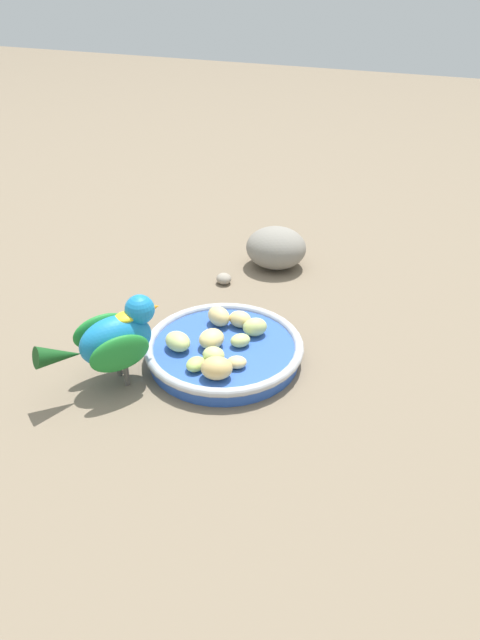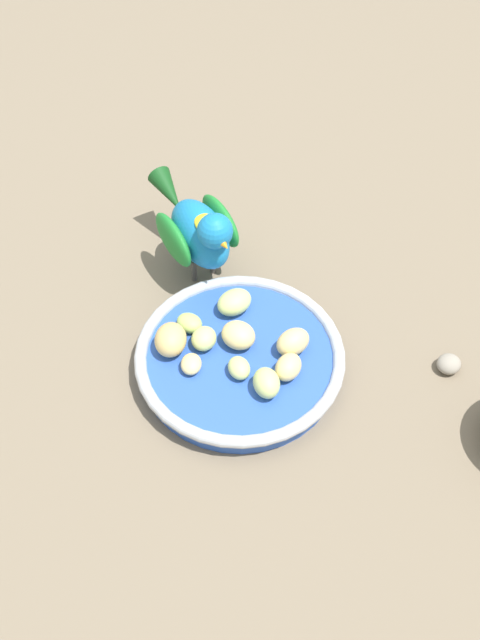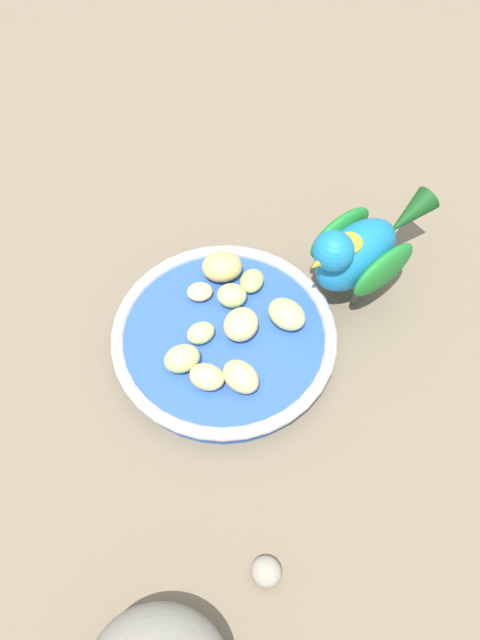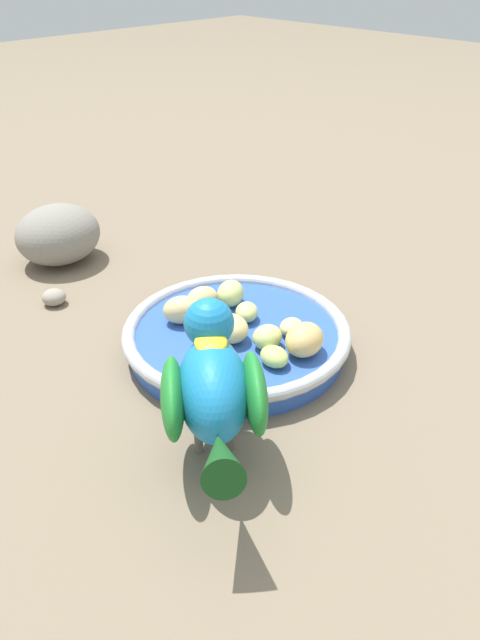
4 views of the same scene
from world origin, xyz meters
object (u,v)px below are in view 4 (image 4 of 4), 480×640
object	(u,v)px
apple_piece_3	(231,293)
apple_piece_4	(202,298)
apple_piece_9	(267,337)
apple_piece_5	(182,310)
apple_piece_0	(213,355)
rock_large	(61,233)
apple_piece_6	(227,330)
pebble_0	(54,297)
feeding_bowl	(239,338)
apple_piece_7	(304,340)
parrot	(213,387)
apple_piece_1	(247,312)
apple_piece_2	(272,358)
apple_piece_8	(291,327)

from	to	relation	value
apple_piece_3	apple_piece_4	world-z (taller)	apple_piece_3
apple_piece_9	apple_piece_4	bearing A→B (deg)	-92.39
apple_piece_4	apple_piece_5	distance (m)	0.03
apple_piece_0	apple_piece_4	world-z (taller)	same
apple_piece_0	rock_large	distance (m)	0.32
apple_piece_0	apple_piece_6	distance (m)	0.04
apple_piece_3	pebble_0	distance (m)	0.20
feeding_bowl	rock_large	world-z (taller)	rock_large
apple_piece_3	apple_piece_5	size ratio (longest dim) A/B	0.92
apple_piece_9	apple_piece_7	bearing A→B (deg)	118.27
parrot	feeding_bowl	bearing A→B (deg)	-13.09
apple_piece_1	apple_piece_6	distance (m)	0.04
apple_piece_1	apple_piece_2	bearing A→B (deg)	60.54
apple_piece_2	apple_piece_9	size ratio (longest dim) A/B	0.98
apple_piece_0	apple_piece_7	bearing A→B (deg)	149.95
apple_piece_7	rock_large	xyz separation A→B (m)	(0.03, -0.36, -0.00)
apple_piece_3	parrot	xyz separation A→B (m)	(0.14, 0.13, 0.03)
pebble_0	apple_piece_7	bearing A→B (deg)	109.06
apple_piece_4	apple_piece_0	bearing A→B (deg)	53.52
apple_piece_2	pebble_0	size ratio (longest dim) A/B	1.11
apple_piece_1	apple_piece_9	xyz separation A→B (m)	(0.02, 0.05, 0.00)
apple_piece_8	pebble_0	xyz separation A→B (m)	(0.11, -0.24, -0.02)
feeding_bowl	apple_piece_2	world-z (taller)	apple_piece_2
apple_piece_6	parrot	bearing A→B (deg)	42.17
apple_piece_0	apple_piece_9	bearing A→B (deg)	168.10
apple_piece_4	rock_large	xyz separation A→B (m)	(0.01, -0.24, 0.00)
feeding_bowl	apple_piece_9	world-z (taller)	apple_piece_9
apple_piece_4	apple_piece_9	distance (m)	0.09
pebble_0	apple_piece_1	bearing A→B (deg)	116.68
apple_piece_3	apple_piece_4	bearing A→B (deg)	-27.29
rock_large	pebble_0	world-z (taller)	rock_large
apple_piece_3	apple_piece_6	distance (m)	0.07
apple_piece_0	apple_piece_5	world-z (taller)	apple_piece_5
apple_piece_4	pebble_0	xyz separation A→B (m)	(0.08, -0.15, -0.03)
parrot	rock_large	world-z (taller)	parrot
apple_piece_5	parrot	size ratio (longest dim) A/B	0.26
feeding_bowl	pebble_0	distance (m)	0.22
apple_piece_9	parrot	world-z (taller)	parrot
apple_piece_7	apple_piece_1	bearing A→B (deg)	-93.25
apple_piece_0	apple_piece_3	size ratio (longest dim) A/B	1.15
apple_piece_3	parrot	size ratio (longest dim) A/B	0.24
rock_large	pebble_0	xyz separation A→B (m)	(0.07, 0.09, -0.03)
apple_piece_8	apple_piece_5	bearing A→B (deg)	-56.30
apple_piece_1	apple_piece_6	size ratio (longest dim) A/B	0.75
apple_piece_1	apple_piece_6	bearing A→B (deg)	19.65
feeding_bowl	apple_piece_8	xyz separation A→B (m)	(-0.03, 0.04, 0.01)
apple_piece_1	parrot	world-z (taller)	parrot
feeding_bowl	apple_piece_1	bearing A→B (deg)	-152.93
apple_piece_3	apple_piece_4	distance (m)	0.03
apple_piece_0	apple_piece_5	xyz separation A→B (m)	(-0.03, -0.07, 0.00)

